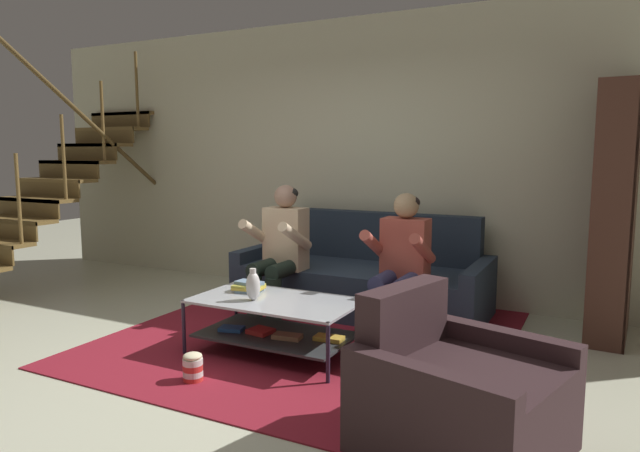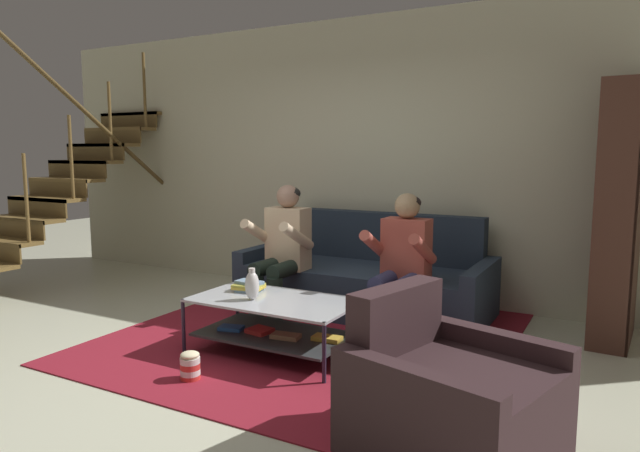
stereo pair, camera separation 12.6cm
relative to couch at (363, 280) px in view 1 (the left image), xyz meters
name	(u,v)px [view 1 (the left image)]	position (x,y,z in m)	size (l,w,h in m)	color
ground	(217,366)	(-0.36, -1.83, -0.29)	(16.80, 16.80, 0.00)	beige
back_partition	(356,159)	(-0.36, 0.63, 1.16)	(8.40, 0.12, 2.90)	beige
staircase_run	(47,187)	(-3.57, -0.67, 0.84)	(1.00, 2.76, 2.95)	brown
couch	(363,280)	(0.00, 0.00, 0.00)	(2.35, 1.00, 0.92)	#283547
person_seated_left	(280,247)	(-0.58, -0.59, 0.37)	(0.50, 0.58, 1.22)	black
person_seated_right	(401,259)	(0.58, -0.59, 0.36)	(0.50, 0.58, 1.19)	#393E6A
coffee_table	(276,318)	(-0.11, -1.42, -0.02)	(1.24, 0.70, 0.42)	#B1B5BC
area_rug	(318,332)	(-0.06, -0.84, -0.29)	(3.04, 3.36, 0.01)	maroon
vase	(253,285)	(-0.25, -1.51, 0.24)	(0.11, 0.11, 0.24)	silver
book_stack	(249,287)	(-0.43, -1.31, 0.17)	(0.26, 0.21, 0.08)	#7899AC
bookshelf	(618,239)	(2.15, 0.20, 0.52)	(0.34, 0.88, 2.07)	#4B2C21
armchair	(458,397)	(1.44, -2.19, -0.01)	(1.10, 1.08, 0.81)	#342124
popcorn_tub	(193,367)	(-0.33, -2.13, -0.19)	(0.13, 0.13, 0.20)	red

